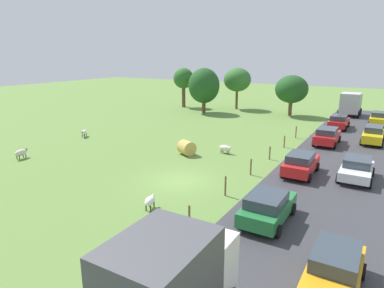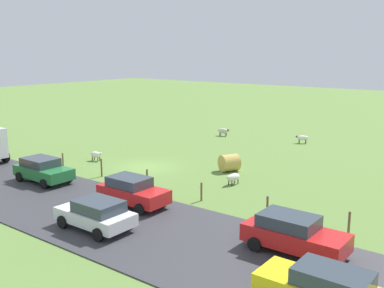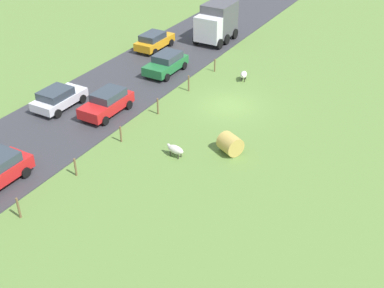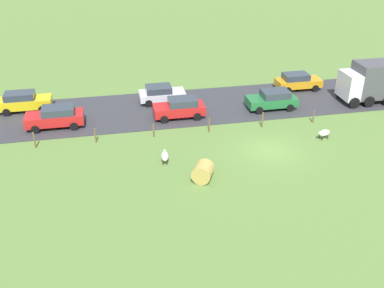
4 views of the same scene
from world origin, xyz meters
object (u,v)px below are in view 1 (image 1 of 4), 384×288
at_px(sheep_1, 225,148).
at_px(car_0, 301,163).
at_px(sheep_0, 84,132).
at_px(hay_bale_0, 187,148).
at_px(car_8, 334,271).
at_px(tree_3, 204,86).
at_px(truck_0, 170,284).
at_px(tree_1, 184,79).
at_px(car_4, 379,118).
at_px(car_2, 357,168).
at_px(tree_0, 237,80).
at_px(tree_2, 292,89).
at_px(truck_1, 351,103).
at_px(car_5, 339,121).
at_px(car_6, 268,207).
at_px(car_1, 373,134).
at_px(sheep_3, 150,201).
at_px(car_3, 327,136).
at_px(sheep_2, 21,153).

distance_m(sheep_1, car_0, 7.46).
bearing_deg(sheep_0, hay_bale_0, -0.19).
distance_m(car_0, car_8, 12.77).
height_order(tree_3, truck_0, tree_3).
height_order(sheep_0, sheep_1, sheep_0).
relative_size(sheep_0, sheep_1, 0.95).
distance_m(tree_3, truck_0, 41.82).
bearing_deg(sheep_1, tree_1, 129.56).
distance_m(sheep_1, car_4, 23.38).
bearing_deg(car_0, car_2, 16.37).
bearing_deg(tree_0, tree_3, -114.76).
distance_m(tree_1, tree_2, 17.54).
relative_size(truck_1, car_5, 0.99).
distance_m(sheep_0, car_6, 24.37).
xyz_separation_m(sheep_0, car_6, (22.86, -8.44, 0.36)).
bearing_deg(car_1, sheep_3, -113.55).
xyz_separation_m(tree_1, car_0, (24.69, -23.64, -3.72)).
relative_size(tree_0, truck_1, 1.49).
distance_m(tree_0, tree_1, 8.79).
distance_m(truck_0, car_8, 6.32).
relative_size(hay_bale_0, car_4, 0.33).
height_order(sheep_3, truck_1, truck_1).
xyz_separation_m(tree_2, car_3, (7.34, -14.21, -2.85)).
xyz_separation_m(truck_0, car_8, (3.98, 4.79, -1.04)).
relative_size(tree_1, car_6, 1.50).
height_order(truck_0, car_5, truck_0).
bearing_deg(truck_1, sheep_3, -99.15).
bearing_deg(truck_1, sheep_0, -129.11).
relative_size(hay_bale_0, car_3, 0.29).
distance_m(tree_2, truck_1, 8.69).
xyz_separation_m(car_1, car_8, (0.09, -24.95, -0.04)).
distance_m(truck_1, car_0, 28.36).
bearing_deg(sheep_0, tree_1, 95.04).
bearing_deg(tree_1, hay_bale_0, -57.55).
bearing_deg(tree_3, car_2, -40.30).
height_order(tree_2, car_6, tree_2).
relative_size(tree_0, car_3, 1.45).
distance_m(car_1, car_5, 6.84).
bearing_deg(car_2, car_8, -88.01).
bearing_deg(sheep_2, car_6, -0.85).
height_order(car_2, car_5, car_5).
xyz_separation_m(car_1, car_4, (0.04, 10.06, -0.02)).
bearing_deg(hay_bale_0, car_6, -39.87).
relative_size(sheep_1, car_8, 0.30).
relative_size(truck_1, car_6, 1.03).
height_order(sheep_0, truck_0, truck_0).
bearing_deg(truck_0, sheep_0, 142.87).
bearing_deg(car_1, car_3, -142.83).
bearing_deg(truck_0, sheep_2, 156.94).
bearing_deg(car_4, tree_1, 178.52).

